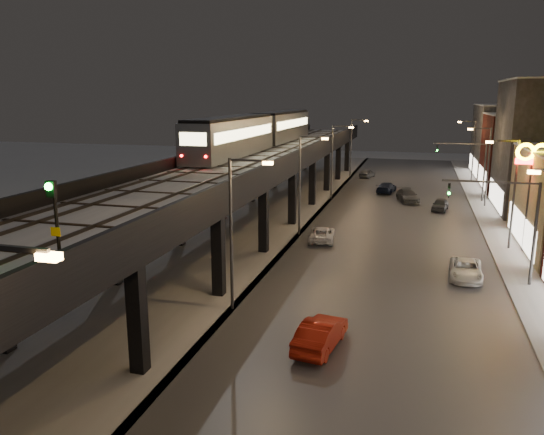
# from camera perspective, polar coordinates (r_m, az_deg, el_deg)

# --- Properties ---
(road_surface) EXTENTS (17.00, 120.00, 0.06)m
(road_surface) POSITION_cam_1_polar(r_m,az_deg,el_deg) (51.23, 12.90, -1.35)
(road_surface) COLOR #46474D
(road_surface) RESTS_ON ground
(sidewalk_right) EXTENTS (4.00, 120.00, 0.14)m
(sidewalk_right) POSITION_cam_1_polar(r_m,az_deg,el_deg) (51.81, 24.01, -1.95)
(sidewalk_right) COLOR #9FA1A8
(sidewalk_right) RESTS_ON ground
(under_viaduct_pavement) EXTENTS (11.00, 120.00, 0.06)m
(under_viaduct_pavement) POSITION_cam_1_polar(r_m,az_deg,el_deg) (53.46, -1.69, -0.43)
(under_viaduct_pavement) COLOR #9FA1A8
(under_viaduct_pavement) RESTS_ON ground
(elevated_viaduct) EXTENTS (9.00, 100.00, 6.30)m
(elevated_viaduct) POSITION_cam_1_polar(r_m,az_deg,el_deg) (49.48, -2.81, 5.06)
(elevated_viaduct) COLOR black
(elevated_viaduct) RESTS_ON ground
(viaduct_trackbed) EXTENTS (8.40, 100.00, 0.32)m
(viaduct_trackbed) POSITION_cam_1_polar(r_m,az_deg,el_deg) (49.51, -2.79, 5.96)
(viaduct_trackbed) COLOR #B2B7C1
(viaduct_trackbed) RESTS_ON elevated_viaduct
(viaduct_parapet_streetside) EXTENTS (0.30, 100.00, 1.10)m
(viaduct_parapet_streetside) POSITION_cam_1_polar(r_m,az_deg,el_deg) (48.30, 2.17, 6.35)
(viaduct_parapet_streetside) COLOR black
(viaduct_parapet_streetside) RESTS_ON elevated_viaduct
(viaduct_parapet_far) EXTENTS (0.30, 100.00, 1.10)m
(viaduct_parapet_far) POSITION_cam_1_polar(r_m,az_deg,el_deg) (51.00, -7.45, 6.60)
(viaduct_parapet_far) COLOR black
(viaduct_parapet_far) RESTS_ON elevated_viaduct
(building_e) EXTENTS (12.20, 12.20, 10.16)m
(building_e) POSITION_cam_1_polar(r_m,az_deg,el_deg) (78.40, 26.31, 6.24)
(building_e) COLOR #4A130F
(building_e) RESTS_ON ground
(building_f) EXTENTS (12.20, 16.20, 11.16)m
(building_f) POSITION_cam_1_polar(r_m,az_deg,el_deg) (92.11, 24.79, 7.49)
(building_f) COLOR #3E3E40
(building_f) RESTS_ON ground
(streetlight_left_1) EXTENTS (2.57, 0.28, 9.00)m
(streetlight_left_1) POSITION_cam_1_polar(r_m,az_deg,el_deg) (30.23, -3.96, -0.71)
(streetlight_left_1) COLOR #38383A
(streetlight_left_1) RESTS_ON ground
(streetlight_left_2) EXTENTS (2.57, 0.28, 9.00)m
(streetlight_left_2) POSITION_cam_1_polar(r_m,az_deg,el_deg) (47.28, 3.31, 4.22)
(streetlight_left_2) COLOR #38383A
(streetlight_left_2) RESTS_ON ground
(streetlight_right_2) EXTENTS (2.56, 0.28, 9.00)m
(streetlight_right_2) POSITION_cam_1_polar(r_m,az_deg,el_deg) (46.81, 24.32, 3.02)
(streetlight_right_2) COLOR #38383A
(streetlight_right_2) RESTS_ON ground
(streetlight_left_3) EXTENTS (2.57, 0.28, 9.00)m
(streetlight_left_3) POSITION_cam_1_polar(r_m,az_deg,el_deg) (64.84, 6.72, 6.50)
(streetlight_left_3) COLOR #38383A
(streetlight_left_3) RESTS_ON ground
(streetlight_right_3) EXTENTS (2.56, 0.28, 9.00)m
(streetlight_right_3) POSITION_cam_1_polar(r_m,az_deg,el_deg) (64.50, 22.02, 5.62)
(streetlight_right_3) COLOR #38383A
(streetlight_right_3) RESTS_ON ground
(streetlight_left_4) EXTENTS (2.57, 0.28, 9.00)m
(streetlight_left_4) POSITION_cam_1_polar(r_m,az_deg,el_deg) (82.59, 8.68, 7.79)
(streetlight_left_4) COLOR #38383A
(streetlight_left_4) RESTS_ON ground
(streetlight_right_4) EXTENTS (2.56, 0.28, 9.00)m
(streetlight_right_4) POSITION_cam_1_polar(r_m,az_deg,el_deg) (82.33, 20.70, 7.10)
(streetlight_right_4) COLOR #38383A
(streetlight_right_4) RESTS_ON ground
(traffic_light_rig_a) EXTENTS (6.10, 0.34, 7.00)m
(traffic_light_rig_a) POSITION_cam_1_polar(r_m,az_deg,el_deg) (38.06, 24.84, -0.20)
(traffic_light_rig_a) COLOR #38383A
(traffic_light_rig_a) RESTS_ON ground
(traffic_light_rig_b) EXTENTS (6.10, 0.34, 7.00)m
(traffic_light_rig_b) POSITION_cam_1_polar(r_m,az_deg,el_deg) (67.46, 20.95, 5.35)
(traffic_light_rig_b) COLOR #38383A
(traffic_light_rig_b) RESTS_ON ground
(subway_train) EXTENTS (3.19, 39.10, 3.82)m
(subway_train) POSITION_cam_1_polar(r_m,az_deg,el_deg) (62.57, -1.18, 9.37)
(subway_train) COLOR gray
(subway_train) RESTS_ON viaduct_trackbed
(rail_signal) EXTENTS (0.35, 0.43, 3.02)m
(rail_signal) POSITION_cam_1_polar(r_m,az_deg,el_deg) (18.90, -22.44, 1.07)
(rail_signal) COLOR black
(rail_signal) RESTS_ON viaduct_trackbed
(car_near_white) EXTENTS (2.21, 4.73, 1.50)m
(car_near_white) POSITION_cam_1_polar(r_m,az_deg,el_deg) (27.11, 5.25, -12.44)
(car_near_white) COLOR maroon
(car_near_white) RESTS_ON ground
(car_mid_silver) EXTENTS (2.59, 4.72, 1.25)m
(car_mid_silver) POSITION_cam_1_polar(r_m,az_deg,el_deg) (46.25, 5.40, -1.84)
(car_mid_silver) COLOR white
(car_mid_silver) RESTS_ON ground
(car_mid_dark) EXTENTS (2.62, 4.94, 1.36)m
(car_mid_dark) POSITION_cam_1_polar(r_m,az_deg,el_deg) (70.97, 12.20, 3.13)
(car_mid_dark) COLOR black
(car_mid_dark) RESTS_ON ground
(car_far_white) EXTENTS (2.43, 4.08, 1.30)m
(car_far_white) POSITION_cam_1_polar(r_m,az_deg,el_deg) (84.05, 10.20, 4.67)
(car_far_white) COLOR slate
(car_far_white) RESTS_ON ground
(car_onc_dark) EXTENTS (2.33, 4.69, 1.28)m
(car_onc_dark) POSITION_cam_1_polar(r_m,az_deg,el_deg) (39.02, 20.12, -5.36)
(car_onc_dark) COLOR white
(car_onc_dark) RESTS_ON ground
(car_onc_white) EXTENTS (3.22, 5.30, 1.44)m
(car_onc_white) POSITION_cam_1_polar(r_m,az_deg,el_deg) (65.37, 14.38, 2.23)
(car_onc_white) COLOR #4E5156
(car_onc_white) RESTS_ON ground
(car_onc_red) EXTENTS (2.10, 3.97, 1.29)m
(car_onc_red) POSITION_cam_1_polar(r_m,az_deg,el_deg) (61.32, 17.63, 1.27)
(car_onc_red) COLOR #35373D
(car_onc_red) RESTS_ON ground
(sign_mcdonalds) EXTENTS (2.61, 0.33, 8.83)m
(sign_mcdonalds) POSITION_cam_1_polar(r_m,az_deg,el_deg) (46.22, 26.19, 4.95)
(sign_mcdonalds) COLOR #38383A
(sign_mcdonalds) RESTS_ON ground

